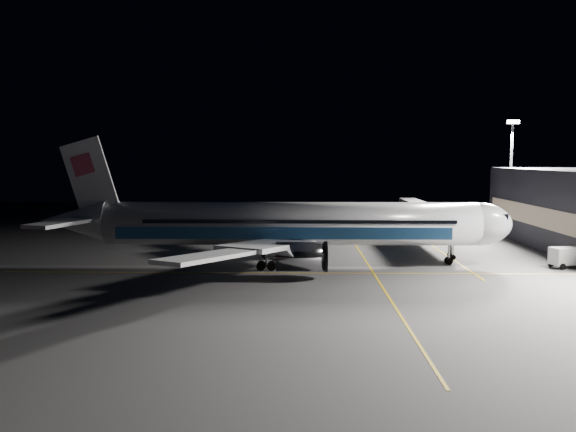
% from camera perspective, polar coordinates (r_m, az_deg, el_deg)
% --- Properties ---
extents(ground, '(200.00, 200.00, 0.00)m').
position_cam_1_polar(ground, '(73.72, 0.32, -4.86)').
color(ground, '#4C4C4F').
rests_on(ground, ground).
extents(guide_line_main, '(0.25, 80.00, 0.01)m').
position_cam_1_polar(guide_line_main, '(74.25, 8.09, -4.84)').
color(guide_line_main, gold).
rests_on(guide_line_main, ground).
extents(guide_line_cross, '(70.00, 0.25, 0.01)m').
position_cam_1_polar(guide_line_cross, '(67.83, 0.25, -5.81)').
color(guide_line_cross, gold).
rests_on(guide_line_cross, ground).
extents(guide_line_side, '(0.25, 40.00, 0.01)m').
position_cam_1_polar(guide_line_side, '(86.13, 15.25, -3.49)').
color(guide_line_side, gold).
rests_on(guide_line_side, ground).
extents(airliner, '(61.48, 54.22, 16.64)m').
position_cam_1_polar(airliner, '(72.94, -0.52, -0.87)').
color(airliner, silver).
rests_on(airliner, ground).
extents(jet_bridge, '(3.60, 34.40, 6.30)m').
position_cam_1_polar(jet_bridge, '(93.30, 14.13, 0.09)').
color(jet_bridge, '#B2B2B7').
rests_on(jet_bridge, ground).
extents(floodlight_mast_north, '(2.40, 0.68, 20.70)m').
position_cam_1_polar(floodlight_mast_north, '(111.41, 21.71, 4.80)').
color(floodlight_mast_north, '#59595E').
rests_on(floodlight_mast_north, ground).
extents(service_truck, '(5.43, 3.38, 2.60)m').
position_cam_1_polar(service_truck, '(79.32, 26.68, -3.71)').
color(service_truck, silver).
rests_on(service_truck, ground).
extents(baggage_tug, '(3.20, 2.91, 1.91)m').
position_cam_1_polar(baggage_tug, '(93.02, -6.38, -2.08)').
color(baggage_tug, black).
rests_on(baggage_tug, ground).
extents(safety_cone_a, '(0.36, 0.36, 0.53)m').
position_cam_1_polar(safety_cone_a, '(77.61, 2.33, -4.11)').
color(safety_cone_a, '#EC3D09').
rests_on(safety_cone_a, ground).
extents(safety_cone_b, '(0.38, 0.38, 0.56)m').
position_cam_1_polar(safety_cone_b, '(77.64, 3.11, -4.10)').
color(safety_cone_b, '#EC3D09').
rests_on(safety_cone_b, ground).
extents(safety_cone_c, '(0.42, 0.42, 0.63)m').
position_cam_1_polar(safety_cone_c, '(87.45, 1.28, -2.93)').
color(safety_cone_c, '#EC3D09').
rests_on(safety_cone_c, ground).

